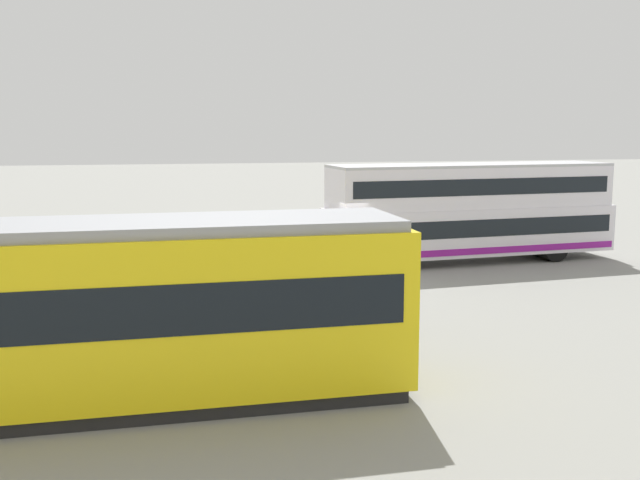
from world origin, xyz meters
TOP-DOWN VIEW (x-y plane):
  - ground_plane at (0.00, 0.00)m, footprint 160.00×160.00m
  - double_decker_bus at (-5.70, -2.34)m, footprint 11.38×3.46m
  - pedestrian_near_railing at (2.27, 5.48)m, footprint 0.37×0.37m
  - pedestrian_railing at (3.61, 6.42)m, footprint 7.94×0.70m
  - info_sign at (7.54, 6.59)m, footprint 1.04×0.25m

SIDE VIEW (x-z plane):
  - ground_plane at x=0.00m, z-range 0.00..0.00m
  - pedestrian_railing at x=3.61m, z-range 0.20..1.28m
  - pedestrian_near_railing at x=2.27m, z-range 0.13..1.81m
  - info_sign at x=7.54m, z-range 0.46..2.90m
  - double_decker_bus at x=-5.70m, z-range 0.05..3.77m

